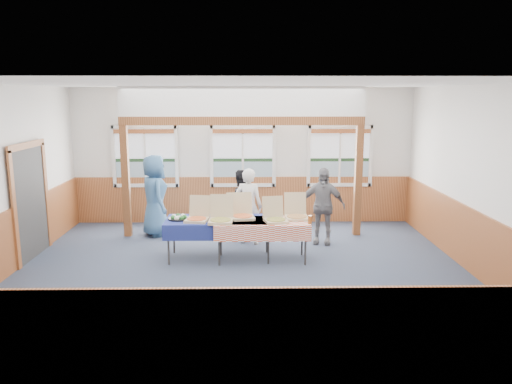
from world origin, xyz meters
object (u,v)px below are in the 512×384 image
at_px(woman_white, 249,206).
at_px(woman_black, 240,204).
at_px(table_left, 219,222).
at_px(man_blue, 155,195).
at_px(table_right, 262,224).
at_px(person_grey, 322,206).

xyz_separation_m(woman_white, woman_black, (-0.18, 0.47, -0.05)).
distance_m(table_left, man_blue, 2.20).
bearing_deg(table_right, person_grey, 43.77).
bearing_deg(woman_black, table_left, 64.34).
bearing_deg(table_left, table_right, 12.25).
xyz_separation_m(table_right, woman_white, (-0.24, 1.07, 0.09)).
bearing_deg(person_grey, woman_black, 177.84).
bearing_deg(woman_white, person_grey, -161.53).
bearing_deg(woman_black, woman_white, 99.94).
bearing_deg(table_right, man_blue, 146.54).
relative_size(table_right, woman_white, 1.13).
bearing_deg(person_grey, table_right, -126.32).
xyz_separation_m(woman_black, person_grey, (1.69, -0.48, 0.06)).
bearing_deg(woman_white, table_right, 121.56).
bearing_deg(person_grey, woman_white, -166.71).
distance_m(woman_white, man_blue, 2.14).
bearing_deg(woman_white, woman_black, -50.07).
relative_size(man_blue, person_grey, 1.12).
relative_size(table_left, person_grey, 1.36).
height_order(woman_black, person_grey, person_grey).
height_order(table_left, person_grey, person_grey).
relative_size(woman_black, person_grey, 0.93).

